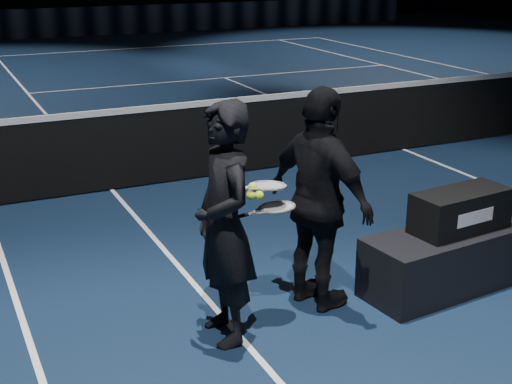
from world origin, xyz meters
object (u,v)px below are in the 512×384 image
tennis_balls (254,193)px  player_bench (456,257)px  racket_lower (277,207)px  player_b (320,201)px  racket_bag (460,210)px  player_a (224,225)px  racket_upper (268,186)px

tennis_balls → player_bench: bearing=-3.1°
player_bench → racket_lower: 1.72m
player_b → tennis_balls: bearing=83.9°
player_bench → racket_bag: bearing=0.0°
player_a → tennis_balls: 0.31m
racket_lower → tennis_balls: (-0.19, -0.03, 0.15)m
racket_lower → tennis_balls: size_ratio=5.67×
racket_upper → racket_lower: bearing=-42.7°
player_a → racket_bag: bearing=90.0°
racket_upper → tennis_balls: 0.15m
player_a → racket_upper: (0.39, 0.11, 0.19)m
racket_bag → player_a: size_ratio=0.48×
player_a → player_b: bearing=101.2°
racket_upper → player_a: bearing=-178.3°
player_b → tennis_balls: 0.62m
racket_bag → racket_upper: size_ratio=1.21×
player_bench → player_a: 2.12m
racket_bag → tennis_balls: tennis_balls is taller
player_bench → player_a: player_a is taller
player_a → racket_upper: player_a is taller
player_b → tennis_balls: player_b is taller
player_b → racket_lower: player_b is taller
player_b → tennis_balls: size_ratio=14.34×
player_bench → player_b: 1.35m
player_a → player_b: same height
racket_bag → player_b: (-1.19, 0.19, 0.20)m
racket_lower → tennis_balls: bearing=178.5°
player_bench → racket_upper: 1.84m
tennis_balls → player_b: bearing=9.3°
racket_bag → player_bench: bearing=0.0°
racket_lower → racket_upper: size_ratio=1.00×
player_bench → player_b: bearing=165.0°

